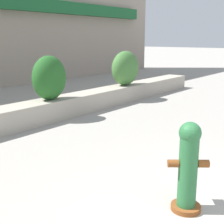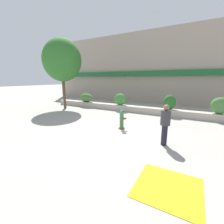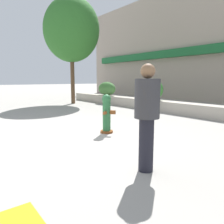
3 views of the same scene
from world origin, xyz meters
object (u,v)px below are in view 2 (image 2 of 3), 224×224
(hedge_bush_0, at_px, (86,98))
(hedge_bush_2, at_px, (170,102))
(hedge_bush_1, at_px, (120,99))
(fire_hydrant, at_px, (122,119))
(hedge_bush_3, at_px, (220,106))
(street_tree, at_px, (62,60))
(pedestrian, at_px, (165,122))

(hedge_bush_0, height_order, hedge_bush_2, hedge_bush_2)
(hedge_bush_1, height_order, hedge_bush_2, hedge_bush_2)
(hedge_bush_0, xyz_separation_m, fire_hydrant, (6.13, -4.53, -0.37))
(hedge_bush_1, relative_size, hedge_bush_3, 0.96)
(hedge_bush_2, bearing_deg, hedge_bush_3, 0.00)
(hedge_bush_2, bearing_deg, hedge_bush_1, 180.00)
(street_tree, distance_m, pedestrian, 11.10)
(fire_hydrant, bearing_deg, hedge_bush_1, 117.27)
(fire_hydrant, relative_size, pedestrian, 0.62)
(hedge_bush_2, xyz_separation_m, pedestrian, (0.68, -5.56, -0.05))
(hedge_bush_3, bearing_deg, street_tree, -172.11)
(hedge_bush_1, distance_m, fire_hydrant, 5.11)
(pedestrian, bearing_deg, street_tree, 158.57)
(hedge_bush_0, relative_size, fire_hydrant, 1.42)
(hedge_bush_3, distance_m, street_tree, 12.85)
(street_tree, bearing_deg, fire_hydrant, -21.01)
(pedestrian, bearing_deg, hedge_bush_1, 130.85)
(hedge_bush_3, bearing_deg, pedestrian, -113.79)
(hedge_bush_1, xyz_separation_m, hedge_bush_2, (4.13, 0.00, 0.04))
(fire_hydrant, bearing_deg, street_tree, 158.99)
(hedge_bush_0, relative_size, hedge_bush_1, 1.40)
(street_tree, height_order, pedestrian, street_tree)
(hedge_bush_0, xyz_separation_m, hedge_bush_1, (3.79, 0.00, 0.08))
(hedge_bush_3, height_order, pedestrian, pedestrian)
(hedge_bush_0, bearing_deg, fire_hydrant, -36.46)
(hedge_bush_2, height_order, hedge_bush_3, hedge_bush_3)
(hedge_bush_3, xyz_separation_m, street_tree, (-12.29, -1.70, 3.35))
(hedge_bush_2, height_order, pedestrian, pedestrian)
(hedge_bush_0, xyz_separation_m, hedge_bush_3, (11.06, 0.00, 0.13))
(street_tree, bearing_deg, hedge_bush_3, 7.89)
(hedge_bush_2, bearing_deg, fire_hydrant, -111.62)
(hedge_bush_1, relative_size, pedestrian, 0.63)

